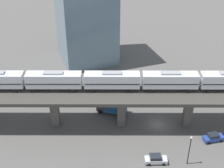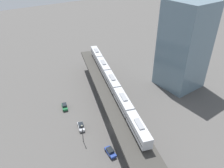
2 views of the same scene
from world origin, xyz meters
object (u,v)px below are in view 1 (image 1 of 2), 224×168
at_px(street_car_silver, 156,159).
at_px(street_car_blue, 213,137).
at_px(subway_train, 112,80).
at_px(street_lamp, 190,148).
at_px(delivery_truck, 112,107).
at_px(office_tower, 85,4).

bearing_deg(street_car_silver, street_car_blue, 96.71).
bearing_deg(street_car_blue, subway_train, -126.96).
distance_m(street_car_blue, street_car_silver, 14.66).
bearing_deg(street_lamp, street_car_blue, 114.85).
relative_size(delivery_truck, street_lamp, 1.04).
relative_size(street_lamp, office_tower, 0.19).
xyz_separation_m(street_car_silver, delivery_truck, (-18.54, -2.53, 0.82)).
height_order(delivery_truck, office_tower, office_tower).
distance_m(subway_train, street_lamp, 21.38).
distance_m(street_car_silver, delivery_truck, 18.73).
bearing_deg(street_car_silver, office_tower, -179.81).
distance_m(delivery_truck, office_tower, 34.60).
xyz_separation_m(subway_train, street_lamp, (17.82, 9.44, -7.11)).
bearing_deg(street_car_blue, street_car_silver, -83.29).
height_order(street_car_blue, street_car_silver, same).
xyz_separation_m(street_car_blue, office_tower, (-47.30, -14.73, 17.06)).
bearing_deg(office_tower, delivery_truck, -4.44).
bearing_deg(street_car_silver, subway_train, -166.56).
relative_size(street_car_silver, street_lamp, 0.68).
height_order(street_car_blue, street_lamp, street_lamp).
bearing_deg(street_car_blue, office_tower, -162.70).
bearing_deg(street_lamp, office_tower, -173.44).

